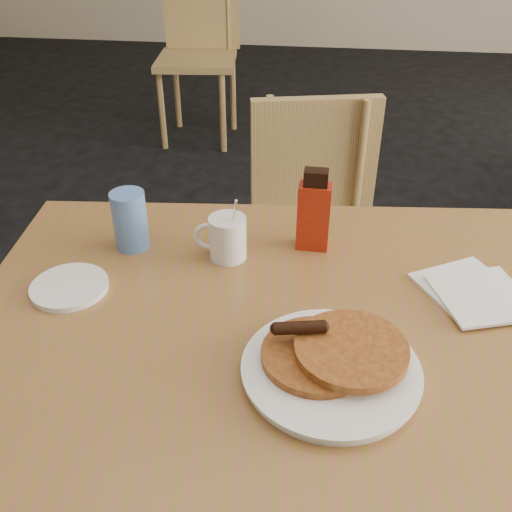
{
  "coord_description": "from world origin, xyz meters",
  "views": [
    {
      "loc": [
        0.08,
        -0.86,
        1.4
      ],
      "look_at": [
        -0.04,
        0.03,
        0.8
      ],
      "focal_mm": 40.0,
      "sensor_mm": 36.0,
      "label": 1
    }
  ],
  "objects": [
    {
      "name": "main_table",
      "position": [
        0.06,
        -0.06,
        0.71
      ],
      "size": [
        1.32,
        0.96,
        0.75
      ],
      "rotation": [
        0.0,
        0.0,
        0.09
      ],
      "color": "brown",
      "rests_on": "floor"
    },
    {
      "name": "chair_main_far",
      "position": [
        0.04,
        0.68,
        0.52
      ],
      "size": [
        0.47,
        0.48,
        0.87
      ],
      "rotation": [
        0.0,
        0.0,
        0.23
      ],
      "color": "tan",
      "rests_on": "floor"
    },
    {
      "name": "chair_wall_extra",
      "position": [
        -0.73,
        2.64,
        0.61
      ],
      "size": [
        0.5,
        0.5,
        1.01
      ],
      "rotation": [
        0.0,
        0.0,
        0.1
      ],
      "color": "tan",
      "rests_on": "floor"
    },
    {
      "name": "pancake_plate",
      "position": [
        0.11,
        -0.2,
        0.77
      ],
      "size": [
        0.28,
        0.28,
        0.07
      ],
      "rotation": [
        0.0,
        0.0,
        -0.24
      ],
      "color": "white",
      "rests_on": "main_table"
    },
    {
      "name": "coffee_mug",
      "position": [
        -0.11,
        0.1,
        0.8
      ],
      "size": [
        0.11,
        0.08,
        0.14
      ],
      "rotation": [
        0.0,
        0.0,
        0.04
      ],
      "color": "white",
      "rests_on": "main_table"
    },
    {
      "name": "syrup_bottle",
      "position": [
        0.06,
        0.16,
        0.83
      ],
      "size": [
        0.07,
        0.04,
        0.18
      ],
      "rotation": [
        0.0,
        0.0,
        -0.03
      ],
      "color": "maroon",
      "rests_on": "main_table"
    },
    {
      "name": "napkin_stack",
      "position": [
        0.37,
        0.03,
        0.76
      ],
      "size": [
        0.23,
        0.24,
        0.01
      ],
      "rotation": [
        0.0,
        0.0,
        0.52
      ],
      "color": "white",
      "rests_on": "main_table"
    },
    {
      "name": "blue_tumbler",
      "position": [
        -0.31,
        0.11,
        0.81
      ],
      "size": [
        0.09,
        0.09,
        0.12
      ],
      "primitive_type": "cylinder",
      "rotation": [
        0.0,
        0.0,
        0.27
      ],
      "color": "#537CC4",
      "rests_on": "main_table"
    },
    {
      "name": "side_saucer",
      "position": [
        -0.39,
        -0.05,
        0.76
      ],
      "size": [
        0.19,
        0.19,
        0.01
      ],
      "primitive_type": "cylinder",
      "rotation": [
        0.0,
        0.0,
        0.33
      ],
      "color": "white",
      "rests_on": "main_table"
    }
  ]
}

